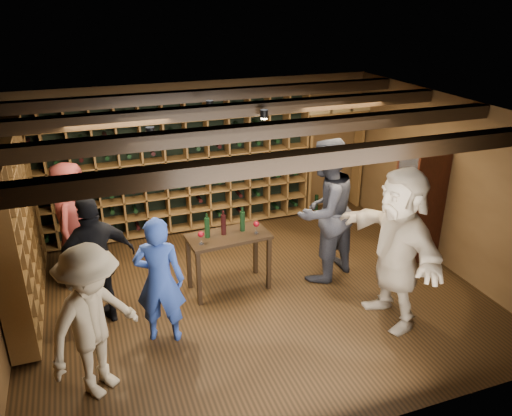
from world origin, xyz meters
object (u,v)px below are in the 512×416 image
object	(u,v)px
man_grey_suit	(325,211)
guest_red_floral	(73,223)
guest_woman_black	(96,262)
tasting_table	(228,241)
man_blue_shirt	(160,280)
guest_khaki	(93,322)
display_cabinet	(418,205)
guest_beige	(397,247)

from	to	relation	value
man_grey_suit	guest_red_floral	distance (m)	3.48
guest_red_floral	guest_woman_black	world-z (taller)	guest_red_floral
man_grey_suit	tasting_table	distance (m)	1.40
man_grey_suit	guest_woman_black	size ratio (longest dim) A/B	1.21
man_blue_shirt	guest_woman_black	size ratio (longest dim) A/B	0.93
guest_woman_black	guest_khaki	xyz separation A→B (m)	(-0.10, -1.20, -0.01)
display_cabinet	guest_beige	xyz separation A→B (m)	(-1.26, -1.28, 0.15)
man_grey_suit	guest_khaki	world-z (taller)	man_grey_suit
display_cabinet	guest_woman_black	world-z (taller)	display_cabinet
display_cabinet	guest_khaki	world-z (taller)	display_cabinet
guest_red_floral	tasting_table	size ratio (longest dim) A/B	1.56
guest_khaki	guest_beige	world-z (taller)	guest_beige
guest_woman_black	guest_beige	size ratio (longest dim) A/B	0.84
man_blue_shirt	man_grey_suit	bearing A→B (deg)	-145.75
man_blue_shirt	guest_woman_black	world-z (taller)	guest_woman_black
man_blue_shirt	guest_red_floral	bearing A→B (deg)	-43.93
guest_red_floral	guest_woman_black	distance (m)	1.20
guest_red_floral	guest_beige	distance (m)	4.33
man_grey_suit	guest_red_floral	size ratio (longest dim) A/B	1.17
guest_red_floral	guest_woman_black	xyz separation A→B (m)	(0.23, -1.18, -0.03)
display_cabinet	guest_woman_black	distance (m)	4.68
man_grey_suit	guest_woman_black	bearing A→B (deg)	-22.69
man_grey_suit	guest_red_floral	bearing A→B (deg)	-42.64
guest_red_floral	guest_khaki	xyz separation A→B (m)	(0.13, -2.38, -0.04)
man_blue_shirt	tasting_table	distance (m)	1.31
display_cabinet	tasting_table	bearing A→B (deg)	178.63
guest_woman_black	guest_beige	xyz separation A→B (m)	(3.41, -1.15, 0.16)
man_blue_shirt	guest_red_floral	world-z (taller)	guest_red_floral
guest_khaki	guest_woman_black	bearing A→B (deg)	44.66
display_cabinet	man_grey_suit	size ratio (longest dim) A/B	0.85
display_cabinet	guest_khaki	bearing A→B (deg)	-164.41
guest_red_floral	guest_woman_black	bearing A→B (deg)	-149.66
display_cabinet	tasting_table	world-z (taller)	display_cabinet
man_blue_shirt	man_grey_suit	distance (m)	2.51
display_cabinet	guest_khaki	distance (m)	4.96
display_cabinet	man_blue_shirt	xyz separation A→B (m)	(-4.02, -0.70, -0.07)
display_cabinet	tasting_table	xyz separation A→B (m)	(-2.97, 0.07, -0.12)
man_grey_suit	display_cabinet	bearing A→B (deg)	158.12
man_grey_suit	tasting_table	world-z (taller)	man_grey_suit
man_grey_suit	tasting_table	xyz separation A→B (m)	(-1.36, 0.13, -0.29)
guest_beige	tasting_table	size ratio (longest dim) A/B	1.78
guest_red_floral	man_grey_suit	bearing A→B (deg)	-89.30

